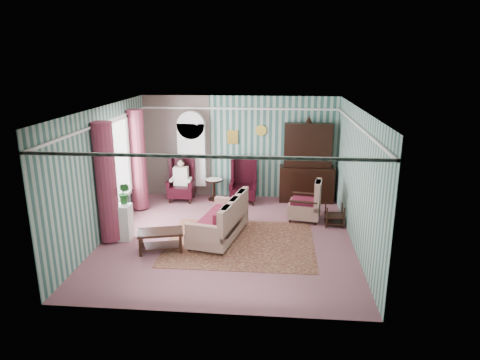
# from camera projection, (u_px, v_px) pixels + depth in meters

# --- Properties ---
(floor) EXTENTS (6.00, 6.00, 0.00)m
(floor) POSITION_uv_depth(u_px,v_px,m) (228.00, 237.00, 9.67)
(floor) COLOR #814B57
(floor) RESTS_ON ground
(room_shell) EXTENTS (5.53, 6.02, 2.91)m
(room_shell) POSITION_uv_depth(u_px,v_px,m) (200.00, 148.00, 9.34)
(room_shell) COLOR #335D54
(room_shell) RESTS_ON ground
(bookcase) EXTENTS (0.80, 0.28, 2.24)m
(bookcase) POSITION_uv_depth(u_px,v_px,m) (192.00, 159.00, 12.20)
(bookcase) COLOR silver
(bookcase) RESTS_ON floor
(dresser_hutch) EXTENTS (1.50, 0.56, 2.36)m
(dresser_hutch) POSITION_uv_depth(u_px,v_px,m) (307.00, 160.00, 11.79)
(dresser_hutch) COLOR black
(dresser_hutch) RESTS_ON floor
(wingback_left) EXTENTS (0.76, 0.80, 1.25)m
(wingback_left) POSITION_uv_depth(u_px,v_px,m) (181.00, 179.00, 11.98)
(wingback_left) COLOR black
(wingback_left) RESTS_ON floor
(wingback_right) EXTENTS (0.76, 0.80, 1.25)m
(wingback_right) POSITION_uv_depth(u_px,v_px,m) (243.00, 181.00, 11.83)
(wingback_right) COLOR black
(wingback_right) RESTS_ON floor
(seated_woman) EXTENTS (0.44, 0.40, 1.18)m
(seated_woman) POSITION_uv_depth(u_px,v_px,m) (181.00, 180.00, 11.99)
(seated_woman) COLOR beige
(seated_woman) RESTS_ON floor
(round_side_table) EXTENTS (0.50, 0.50, 0.60)m
(round_side_table) POSITION_uv_depth(u_px,v_px,m) (214.00, 190.00, 12.14)
(round_side_table) COLOR black
(round_side_table) RESTS_ON floor
(nest_table) EXTENTS (0.45, 0.38, 0.54)m
(nest_table) POSITION_uv_depth(u_px,v_px,m) (334.00, 215.00, 10.25)
(nest_table) COLOR black
(nest_table) RESTS_ON floor
(plant_stand) EXTENTS (0.55, 0.35, 0.80)m
(plant_stand) POSITION_uv_depth(u_px,v_px,m) (119.00, 222.00, 9.48)
(plant_stand) COLOR white
(plant_stand) RESTS_ON floor
(rug) EXTENTS (3.20, 2.60, 0.01)m
(rug) POSITION_uv_depth(u_px,v_px,m) (240.00, 243.00, 9.36)
(rug) COLOR #4F1A21
(rug) RESTS_ON floor
(sofa) EXTENTS (1.25, 2.07, 1.05)m
(sofa) POSITION_uv_depth(u_px,v_px,m) (219.00, 216.00, 9.52)
(sofa) COLOR #BFAF94
(sofa) RESTS_ON floor
(floral_armchair) EXTENTS (0.88, 0.94, 0.99)m
(floral_armchair) POSITION_uv_depth(u_px,v_px,m) (305.00, 201.00, 10.60)
(floral_armchair) COLOR #B7B08E
(floral_armchair) RESTS_ON floor
(coffee_table) EXTENTS (1.02, 0.71, 0.45)m
(coffee_table) POSITION_uv_depth(u_px,v_px,m) (161.00, 241.00, 8.93)
(coffee_table) COLOR black
(coffee_table) RESTS_ON floor
(potted_plant_a) EXTENTS (0.52, 0.49, 0.46)m
(potted_plant_a) POSITION_uv_depth(u_px,v_px,m) (111.00, 197.00, 9.19)
(potted_plant_a) COLOR #285119
(potted_plant_a) RESTS_ON plant_stand
(potted_plant_b) EXTENTS (0.32, 0.28, 0.48)m
(potted_plant_b) POSITION_uv_depth(u_px,v_px,m) (124.00, 193.00, 9.40)
(potted_plant_b) COLOR #1F4F18
(potted_plant_b) RESTS_ON plant_stand
(potted_plant_c) EXTENTS (0.26, 0.26, 0.36)m
(potted_plant_c) POSITION_uv_depth(u_px,v_px,m) (114.00, 197.00, 9.33)
(potted_plant_c) COLOR #1D4816
(potted_plant_c) RESTS_ON plant_stand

